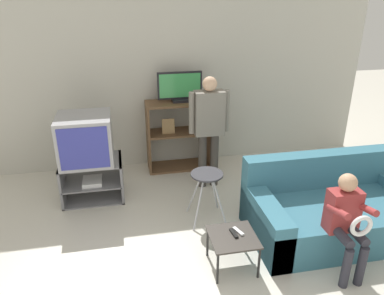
{
  "coord_description": "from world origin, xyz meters",
  "views": [
    {
      "loc": [
        -0.52,
        -1.81,
        2.56
      ],
      "look_at": [
        0.22,
        1.92,
        0.9
      ],
      "focal_mm": 35.0,
      "sensor_mm": 36.0,
      "label": 1
    }
  ],
  "objects_px": {
    "remote_control_white": "(238,231)",
    "television_flat": "(180,88)",
    "person_seated_child": "(347,218)",
    "television_main": "(85,139)",
    "couch": "(332,211)",
    "tv_stand": "(93,180)",
    "snack_table": "(233,240)",
    "remote_control_black": "(234,233)",
    "folding_stool": "(207,181)",
    "person_standing_adult": "(209,123)",
    "media_shelf": "(179,135)"
  },
  "relations": [
    {
      "from": "tv_stand",
      "to": "folding_stool",
      "type": "distance_m",
      "value": 1.55
    },
    {
      "from": "folding_stool",
      "to": "remote_control_white",
      "type": "xyz_separation_m",
      "value": [
        0.13,
        -0.79,
        -0.14
      ]
    },
    {
      "from": "tv_stand",
      "to": "couch",
      "type": "xyz_separation_m",
      "value": [
        2.63,
        -1.28,
        0.01
      ]
    },
    {
      "from": "television_flat",
      "to": "remote_control_white",
      "type": "height_order",
      "value": "television_flat"
    },
    {
      "from": "couch",
      "to": "television_main",
      "type": "bearing_deg",
      "value": 154.22
    },
    {
      "from": "couch",
      "to": "person_seated_child",
      "type": "xyz_separation_m",
      "value": [
        -0.24,
        -0.57,
        0.32
      ]
    },
    {
      "from": "snack_table",
      "to": "folding_stool",
      "type": "bearing_deg",
      "value": 94.02
    },
    {
      "from": "snack_table",
      "to": "remote_control_black",
      "type": "bearing_deg",
      "value": 61.97
    },
    {
      "from": "media_shelf",
      "to": "person_standing_adult",
      "type": "xyz_separation_m",
      "value": [
        0.29,
        -0.63,
        0.39
      ]
    },
    {
      "from": "media_shelf",
      "to": "remote_control_black",
      "type": "xyz_separation_m",
      "value": [
        0.16,
        -2.24,
        -0.16
      ]
    },
    {
      "from": "tv_stand",
      "to": "media_shelf",
      "type": "bearing_deg",
      "value": 27.97
    },
    {
      "from": "remote_control_black",
      "to": "person_standing_adult",
      "type": "xyz_separation_m",
      "value": [
        0.14,
        1.61,
        0.55
      ]
    },
    {
      "from": "television_flat",
      "to": "person_standing_adult",
      "type": "height_order",
      "value": "person_standing_adult"
    },
    {
      "from": "person_standing_adult",
      "to": "snack_table",
      "type": "bearing_deg",
      "value": -95.26
    },
    {
      "from": "person_standing_adult",
      "to": "person_seated_child",
      "type": "height_order",
      "value": "person_standing_adult"
    },
    {
      "from": "remote_control_white",
      "to": "person_seated_child",
      "type": "bearing_deg",
      "value": -37.63
    },
    {
      "from": "couch",
      "to": "person_seated_child",
      "type": "distance_m",
      "value": 0.69
    },
    {
      "from": "remote_control_white",
      "to": "snack_table",
      "type": "bearing_deg",
      "value": -162.84
    },
    {
      "from": "snack_table",
      "to": "remote_control_white",
      "type": "bearing_deg",
      "value": 37.76
    },
    {
      "from": "folding_stool",
      "to": "couch",
      "type": "height_order",
      "value": "couch"
    },
    {
      "from": "couch",
      "to": "tv_stand",
      "type": "bearing_deg",
      "value": 154.08
    },
    {
      "from": "person_seated_child",
      "to": "remote_control_black",
      "type": "bearing_deg",
      "value": 165.05
    },
    {
      "from": "television_main",
      "to": "remote_control_black",
      "type": "relative_size",
      "value": 4.46
    },
    {
      "from": "television_flat",
      "to": "person_seated_child",
      "type": "bearing_deg",
      "value": -65.97
    },
    {
      "from": "television_main",
      "to": "television_flat",
      "type": "height_order",
      "value": "television_flat"
    },
    {
      "from": "television_flat",
      "to": "snack_table",
      "type": "height_order",
      "value": "television_flat"
    },
    {
      "from": "media_shelf",
      "to": "couch",
      "type": "bearing_deg",
      "value": -54.29
    },
    {
      "from": "television_flat",
      "to": "television_main",
      "type": "bearing_deg",
      "value": -152.48
    },
    {
      "from": "tv_stand",
      "to": "remote_control_white",
      "type": "xyz_separation_m",
      "value": [
        1.45,
        -1.56,
        0.11
      ]
    },
    {
      "from": "media_shelf",
      "to": "folding_stool",
      "type": "xyz_separation_m",
      "value": [
        0.08,
        -1.43,
        -0.02
      ]
    },
    {
      "from": "snack_table",
      "to": "person_standing_adult",
      "type": "xyz_separation_m",
      "value": [
        0.15,
        1.64,
        0.6
      ]
    },
    {
      "from": "television_main",
      "to": "person_seated_child",
      "type": "height_order",
      "value": "television_main"
    },
    {
      "from": "television_main",
      "to": "remote_control_white",
      "type": "distance_m",
      "value": 2.2
    },
    {
      "from": "media_shelf",
      "to": "folding_stool",
      "type": "distance_m",
      "value": 1.43
    },
    {
      "from": "folding_stool",
      "to": "person_seated_child",
      "type": "relative_size",
      "value": 0.61
    },
    {
      "from": "remote_control_white",
      "to": "person_standing_adult",
      "type": "bearing_deg",
      "value": 66.39
    },
    {
      "from": "snack_table",
      "to": "television_main",
      "type": "bearing_deg",
      "value": 131.11
    },
    {
      "from": "folding_stool",
      "to": "remote_control_white",
      "type": "bearing_deg",
      "value": -80.92
    },
    {
      "from": "tv_stand",
      "to": "remote_control_black",
      "type": "distance_m",
      "value": 2.11
    },
    {
      "from": "person_seated_child",
      "to": "television_main",
      "type": "bearing_deg",
      "value": 142.54
    },
    {
      "from": "media_shelf",
      "to": "remote_control_black",
      "type": "relative_size",
      "value": 7.17
    },
    {
      "from": "television_flat",
      "to": "remote_control_white",
      "type": "relative_size",
      "value": 4.39
    },
    {
      "from": "television_flat",
      "to": "couch",
      "type": "bearing_deg",
      "value": -55.08
    },
    {
      "from": "snack_table",
      "to": "remote_control_white",
      "type": "height_order",
      "value": "remote_control_white"
    },
    {
      "from": "remote_control_white",
      "to": "television_flat",
      "type": "bearing_deg",
      "value": 74.15
    },
    {
      "from": "remote_control_black",
      "to": "folding_stool",
      "type": "bearing_deg",
      "value": 88.18
    },
    {
      "from": "folding_stool",
      "to": "snack_table",
      "type": "bearing_deg",
      "value": -85.98
    },
    {
      "from": "television_main",
      "to": "remote_control_black",
      "type": "distance_m",
      "value": 2.18
    },
    {
      "from": "remote_control_black",
      "to": "couch",
      "type": "bearing_deg",
      "value": 6.8
    },
    {
      "from": "television_main",
      "to": "snack_table",
      "type": "xyz_separation_m",
      "value": [
        1.41,
        -1.62,
        -0.51
      ]
    }
  ]
}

